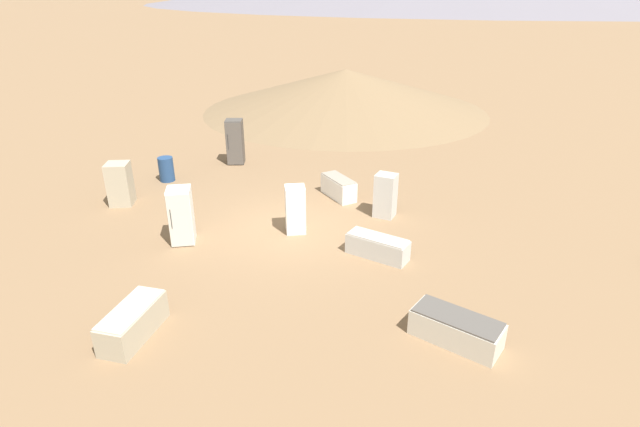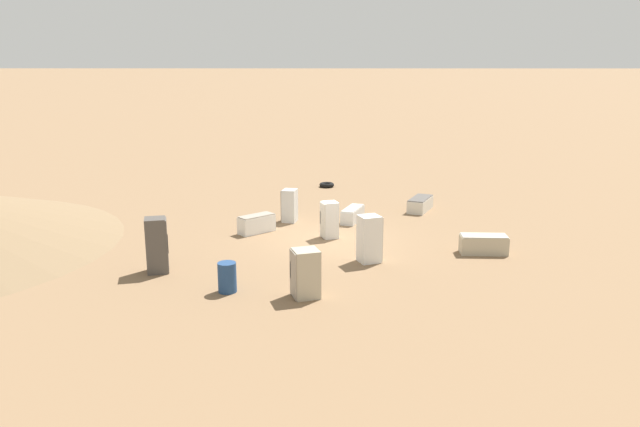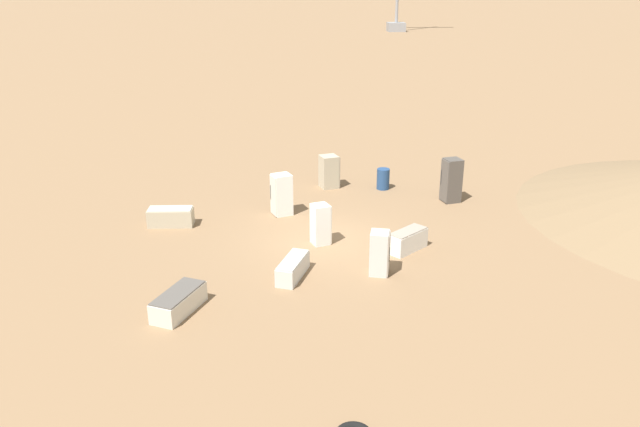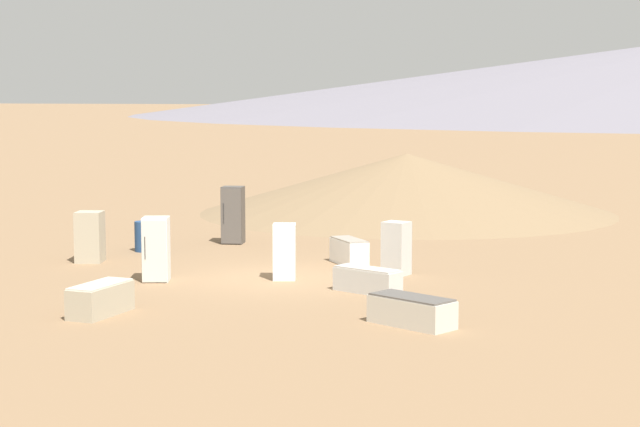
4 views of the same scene
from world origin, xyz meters
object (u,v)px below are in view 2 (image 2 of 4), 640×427
object	(u,v)px
discarded_fridge_4	(484,244)
scrap_tire	(327,185)
rusty_barrel	(227,277)
discarded_fridge_8	(370,239)
discarded_fridge_0	(157,245)
discarded_fridge_3	(257,224)
discarded_fridge_5	(420,204)
discarded_fridge_7	(289,206)
discarded_fridge_1	(329,220)
discarded_fridge_6	(305,273)
discarded_fridge_2	(353,214)

from	to	relation	value
discarded_fridge_4	scrap_tire	distance (m)	13.41
rusty_barrel	discarded_fridge_8	bearing A→B (deg)	33.69
discarded_fridge_0	scrap_tire	distance (m)	15.35
discarded_fridge_3	discarded_fridge_5	xyz separation A→B (m)	(7.18, 3.91, -0.05)
discarded_fridge_0	discarded_fridge_7	size ratio (longest dim) A/B	1.29
discarded_fridge_5	discarded_fridge_7	distance (m)	6.35
discarded_fridge_5	rusty_barrel	size ratio (longest dim) A/B	2.15
discarded_fridge_3	discarded_fridge_8	world-z (taller)	discarded_fridge_8
discarded_fridge_7	discarded_fridge_5	bearing A→B (deg)	-57.58
discarded_fridge_4	rusty_barrel	distance (m)	9.54
discarded_fridge_0	discarded_fridge_8	distance (m)	7.16
discarded_fridge_1	discarded_fridge_8	xyz separation A→B (m)	(1.40, -2.99, 0.10)
discarded_fridge_1	discarded_fridge_7	bearing A→B (deg)	14.29
discarded_fridge_4	discarded_fridge_8	bearing A→B (deg)	-75.34
discarded_fridge_1	discarded_fridge_8	size ratio (longest dim) A/B	0.88
discarded_fridge_3	discarded_fridge_4	distance (m)	8.98
discarded_fridge_0	discarded_fridge_5	distance (m)	13.27
discarded_fridge_1	discarded_fridge_6	world-z (taller)	discarded_fridge_6
discarded_fridge_2	discarded_fridge_8	xyz separation A→B (m)	(0.39, -5.59, 0.52)
discarded_fridge_7	discarded_fridge_1	bearing A→B (deg)	-132.55
discarded_fridge_4	scrap_tire	world-z (taller)	discarded_fridge_4
discarded_fridge_0	discarded_fridge_2	bearing A→B (deg)	121.13
discarded_fridge_2	discarded_fridge_7	bearing A→B (deg)	21.60
discarded_fridge_5	discarded_fridge_8	bearing A→B (deg)	-86.71
discarded_fridge_6	scrap_tire	world-z (taller)	discarded_fridge_6
discarded_fridge_3	discarded_fridge_4	bearing A→B (deg)	-149.73
discarded_fridge_6	scrap_tire	size ratio (longest dim) A/B	1.79
discarded_fridge_0	discarded_fridge_2	distance (m)	9.54
discarded_fridge_2	discarded_fridge_6	world-z (taller)	discarded_fridge_6
discarded_fridge_2	scrap_tire	bearing A→B (deg)	-61.66
discarded_fridge_6	discarded_fridge_7	xyz separation A→B (m)	(-1.05, 8.83, -0.02)
discarded_fridge_6	discarded_fridge_8	size ratio (longest dim) A/B	0.88
discarded_fridge_4	discarded_fridge_2	bearing A→B (deg)	-133.81
discarded_fridge_2	rusty_barrel	world-z (taller)	rusty_barrel
discarded_fridge_8	rusty_barrel	size ratio (longest dim) A/B	1.78
discarded_fridge_3	discarded_fridge_8	bearing A→B (deg)	-172.61
scrap_tire	rusty_barrel	bearing A→B (deg)	-100.22
discarded_fridge_2	rusty_barrel	xyz separation A→B (m)	(-4.07, -8.57, 0.16)
discarded_fridge_0	discarded_fridge_5	size ratio (longest dim) A/B	0.93
discarded_fridge_1	discarded_fridge_3	distance (m)	3.07
discarded_fridge_4	discarded_fridge_7	size ratio (longest dim) A/B	1.19
discarded_fridge_2	discarded_fridge_4	bearing A→B (deg)	154.50
discarded_fridge_4	discarded_fridge_6	world-z (taller)	discarded_fridge_6
discarded_fridge_0	discarded_fridge_3	distance (m)	5.64
discarded_fridge_2	discarded_fridge_5	distance (m)	3.81
discarded_fridge_1	discarded_fridge_5	distance (m)	6.29
discarded_fridge_1	rusty_barrel	xyz separation A→B (m)	(-3.07, -5.96, -0.26)
discarded_fridge_3	discarded_fridge_6	world-z (taller)	discarded_fridge_6
discarded_fridge_1	discarded_fridge_8	distance (m)	3.30
discarded_fridge_0	discarded_fridge_6	distance (m)	5.41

